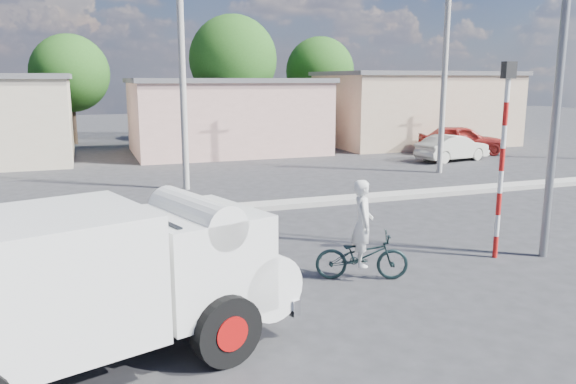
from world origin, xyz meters
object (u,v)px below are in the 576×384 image
object	(u,v)px
traffic_pole	(503,144)
car_red	(462,140)
cyclist	(362,237)
car_cream	(452,148)
streetlight	(558,32)
bicycle	(362,256)
truck	(97,281)

from	to	relation	value
traffic_pole	car_red	bearing A→B (deg)	55.50
cyclist	traffic_pole	xyz separation A→B (m)	(3.51, 0.22, 1.72)
cyclist	traffic_pole	world-z (taller)	traffic_pole
car_cream	cyclist	bearing A→B (deg)	127.33
streetlight	car_red	bearing A→B (deg)	58.44
car_cream	car_red	size ratio (longest dim) A/B	0.85
car_red	traffic_pole	bearing A→B (deg)	164.64
car_cream	traffic_pole	bearing A→B (deg)	136.34
cyclist	car_cream	distance (m)	18.17
bicycle	car_red	distance (m)	20.99
cyclist	car_red	size ratio (longest dim) A/B	0.38
bicycle	traffic_pole	xyz separation A→B (m)	(3.51, 0.22, 2.10)
truck	car_red	world-z (taller)	truck
truck	car_cream	distance (m)	23.16
bicycle	traffic_pole	distance (m)	4.10
truck	car_red	bearing A→B (deg)	24.53
car_red	streetlight	size ratio (longest dim) A/B	0.51
bicycle	streetlight	xyz separation A→B (m)	(4.45, -0.08, 4.47)
cyclist	car_red	world-z (taller)	cyclist
bicycle	cyclist	world-z (taller)	cyclist
cyclist	traffic_pole	bearing A→B (deg)	-66.00
car_cream	streetlight	xyz separation A→B (m)	(-7.60, -13.67, 4.32)
truck	traffic_pole	bearing A→B (deg)	-3.67
car_cream	truck	bearing A→B (deg)	121.14
streetlight	car_cream	bearing A→B (deg)	60.94
truck	streetlight	xyz separation A→B (m)	(9.54, 1.89, 3.68)
bicycle	streetlight	world-z (taller)	streetlight
bicycle	streetlight	distance (m)	6.31
bicycle	cyclist	bearing A→B (deg)	0.00
bicycle	car_cream	distance (m)	18.17
car_cream	streetlight	bearing A→B (deg)	139.83
car_red	streetlight	xyz separation A→B (m)	(-9.62, -15.66, 4.18)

